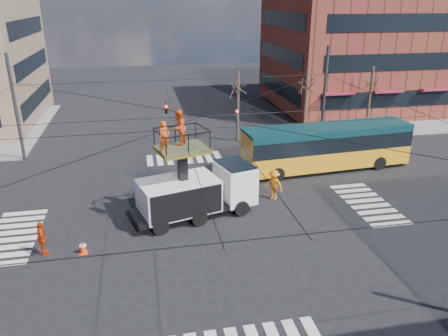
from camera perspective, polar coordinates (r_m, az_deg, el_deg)
ground at (r=24.69m, az=-2.66°, el=-6.61°), size 120.00×120.00×0.00m
sidewalk_ne at (r=50.26m, az=18.00°, el=7.11°), size 18.00×18.00×0.12m
crosswalks at (r=24.69m, az=-2.66°, el=-6.59°), size 22.40×22.40×0.02m
building_ne at (r=52.20m, az=18.29°, el=15.35°), size 20.06×16.06×14.00m
overhead_network at (r=23.36m, az=-3.16°, el=3.16°), size 24.24×24.24×8.00m
tree_a at (r=36.67m, az=1.85°, el=10.46°), size 2.00×2.00×6.00m
tree_b at (r=38.44m, az=10.76°, el=10.61°), size 2.00×2.00×6.00m
tree_c at (r=41.02m, az=18.71°, el=10.54°), size 2.00×2.00×6.00m
utility_truck at (r=24.27m, az=-3.58°, el=-1.88°), size 7.36×4.12×6.09m
city_bus at (r=31.87m, az=13.29°, el=2.79°), size 12.29×3.57×3.20m
traffic_cone at (r=22.47m, az=-17.94°, el=-9.82°), size 0.36×0.36×0.67m
worker_ground at (r=22.76m, az=-22.68°, el=-8.49°), size 0.75×1.11×1.76m
flagger at (r=26.73m, az=6.53°, el=-2.19°), size 1.34×1.39×1.90m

